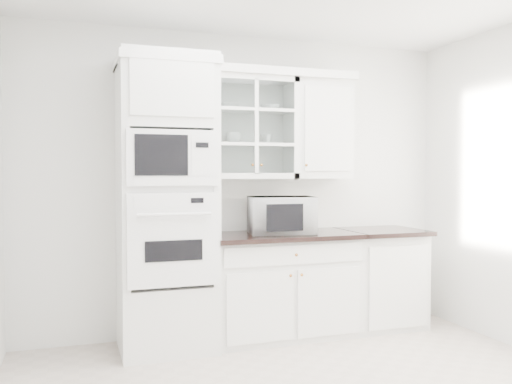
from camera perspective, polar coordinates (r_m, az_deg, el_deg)
name	(u,v)px	position (r m, az deg, el deg)	size (l,w,h in m)	color
room_shell	(299,125)	(3.75, 4.54, 7.04)	(4.00, 3.50, 2.70)	white
oven_column	(166,204)	(4.48, -9.42, -1.22)	(0.76, 0.68, 2.40)	white
base_cabinet_run	(282,284)	(4.88, 2.76, -9.66)	(1.32, 0.67, 0.92)	white
extra_base_cabinet	(380,277)	(5.33, 12.93, -8.73)	(0.72, 0.67, 0.92)	white
upper_cabinet_glass	(250,128)	(4.84, -0.59, 6.75)	(0.80, 0.33, 0.90)	white
upper_cabinet_solid	(319,130)	(5.09, 6.69, 6.50)	(0.55, 0.33, 0.90)	white
crown_molding	(240,72)	(4.85, -1.70, 12.52)	(2.14, 0.38, 0.07)	white
countertop_microwave	(281,215)	(4.76, 2.66, -2.43)	(0.56, 0.47, 0.32)	white
bowl_a	(226,106)	(4.81, -3.17, 8.99)	(0.20, 0.20, 0.05)	white
bowl_b	(270,108)	(4.92, 1.49, 8.85)	(0.17, 0.17, 0.05)	white
cup_a	(234,138)	(4.78, -2.37, 5.71)	(0.12, 0.12, 0.10)	white
cup_b	(267,139)	(4.90, 1.20, 5.58)	(0.10, 0.10, 0.09)	white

